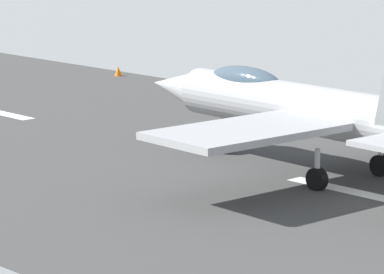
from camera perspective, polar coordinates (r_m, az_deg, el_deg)
name	(u,v)px	position (r m, az deg, el deg)	size (l,w,h in m)	color
fighter_jet	(315,109)	(39.93, 6.15, 1.42)	(16.39, 14.53, 5.55)	#9FA1A5
marker_cone_mid	(376,112)	(51.99, 9.16, 1.26)	(0.44, 0.44, 0.55)	orange
marker_cone_far	(118,71)	(64.68, -3.70, 3.28)	(0.44, 0.44, 0.55)	orange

